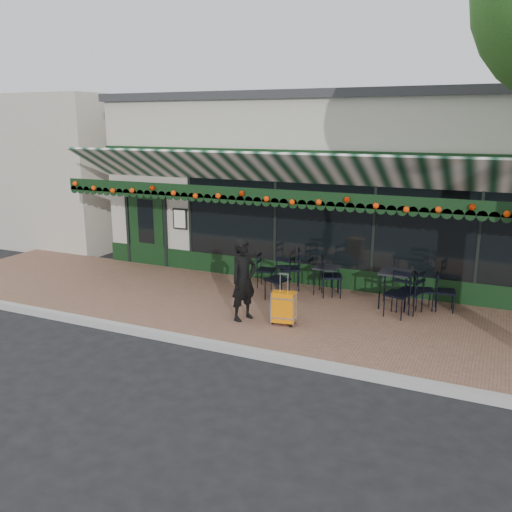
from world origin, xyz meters
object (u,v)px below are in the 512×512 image
at_px(cafe_table_b, 326,269).
at_px(chair_a_extra, 445,292).
at_px(chair_a_left, 410,291).
at_px(chair_solo, 266,270).
at_px(chair_b_front, 277,280).
at_px(chair_a_front, 397,295).
at_px(woman, 244,280).
at_px(cafe_table_a, 396,275).
at_px(chair_b_right, 332,276).
at_px(suitcase, 284,308).
at_px(chair_a_right, 424,291).
at_px(chair_b_left, 290,269).

xyz_separation_m(cafe_table_b, chair_a_extra, (2.59, -0.07, -0.17)).
height_order(chair_a_left, chair_solo, chair_a_left).
distance_m(chair_a_left, chair_b_front, 2.82).
xyz_separation_m(chair_a_left, chair_a_extra, (0.64, 0.43, -0.05)).
relative_size(chair_a_front, chair_b_front, 0.99).
distance_m(woman, cafe_table_b, 2.48).
bearing_deg(cafe_table_a, chair_b_right, 174.03).
bearing_deg(woman, cafe_table_b, -0.69).
bearing_deg(suitcase, chair_b_front, 107.92).
height_order(woman, chair_b_front, woman).
bearing_deg(chair_a_right, chair_a_extra, -97.49).
height_order(suitcase, chair_solo, suitcase).
bearing_deg(chair_b_left, cafe_table_b, 66.34).
xyz_separation_m(suitcase, cafe_table_a, (1.75, 1.93, 0.36)).
bearing_deg(cafe_table_a, chair_a_front, -74.60).
distance_m(chair_a_extra, chair_b_front, 3.53).
bearing_deg(woman, chair_a_left, -35.99).
distance_m(woman, suitcase, 0.96).
height_order(chair_a_extra, chair_solo, chair_solo).
bearing_deg(chair_solo, cafe_table_b, -95.67).
distance_m(chair_a_left, chair_a_front, 0.38).
bearing_deg(chair_a_right, woman, 105.35).
distance_m(suitcase, chair_a_front, 2.35).
relative_size(chair_b_front, chair_solo, 1.12).
relative_size(suitcase, chair_b_left, 1.05).
bearing_deg(cafe_table_a, woman, -142.29).
relative_size(chair_b_left, chair_solo, 1.19).
relative_size(chair_a_right, chair_a_front, 0.88).
distance_m(chair_a_right, chair_b_front, 3.10).
height_order(cafe_table_b, chair_b_right, chair_b_right).
bearing_deg(chair_a_left, chair_a_right, 165.17).
relative_size(woman, suitcase, 1.60).
xyz_separation_m(cafe_table_a, chair_b_right, (-1.43, 0.15, -0.24)).
bearing_deg(chair_a_left, cafe_table_b, -86.45).
xyz_separation_m(chair_a_extra, chair_solo, (-4.04, -0.02, 0.00)).
bearing_deg(chair_solo, chair_a_left, -105.93).
height_order(woman, cafe_table_a, woman).
height_order(cafe_table_b, chair_a_left, chair_a_left).
xyz_separation_m(chair_a_right, chair_b_front, (-3.02, -0.71, 0.06)).
bearing_deg(cafe_table_b, chair_a_right, -3.97).
xyz_separation_m(cafe_table_a, cafe_table_b, (-1.59, 0.27, -0.13)).
bearing_deg(cafe_table_a, suitcase, -132.20).
bearing_deg(chair_b_front, chair_a_right, 31.21).
xyz_separation_m(cafe_table_a, chair_b_front, (-2.44, -0.59, -0.25)).
bearing_deg(chair_b_right, chair_a_extra, -111.61).
relative_size(cafe_table_a, chair_a_left, 0.86).
xyz_separation_m(cafe_table_a, chair_b_left, (-2.47, 0.27, -0.22)).
distance_m(cafe_table_b, chair_b_left, 0.89).
xyz_separation_m(chair_a_front, chair_b_right, (-1.58, 0.71, 0.01)).
height_order(cafe_table_a, chair_a_left, chair_a_left).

